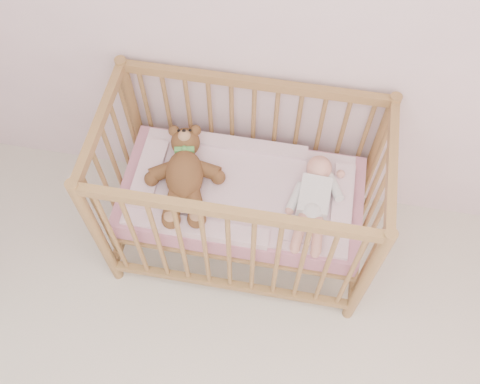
# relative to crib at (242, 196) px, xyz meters

# --- Properties ---
(wall_back) EXTENTS (4.00, 0.02, 2.70)m
(wall_back) POSITION_rel_crib_xyz_m (0.08, 0.40, 0.85)
(wall_back) COLOR white
(wall_back) RESTS_ON floor
(crib) EXTENTS (1.36, 0.76, 1.00)m
(crib) POSITION_rel_crib_xyz_m (0.00, 0.00, 0.00)
(crib) COLOR #A47845
(crib) RESTS_ON floor
(mattress) EXTENTS (1.22, 0.62, 0.13)m
(mattress) POSITION_rel_crib_xyz_m (0.00, 0.00, -0.01)
(mattress) COLOR pink
(mattress) RESTS_ON crib
(blanket) EXTENTS (1.10, 0.58, 0.06)m
(blanket) POSITION_rel_crib_xyz_m (0.00, 0.00, 0.06)
(blanket) COLOR #F3A7BB
(blanket) RESTS_ON mattress
(baby) EXTENTS (0.29, 0.57, 0.14)m
(baby) POSITION_rel_crib_xyz_m (0.36, -0.02, 0.14)
(baby) COLOR white
(baby) RESTS_ON blanket
(teddy_bear) EXTENTS (0.53, 0.66, 0.16)m
(teddy_bear) POSITION_rel_crib_xyz_m (-0.28, -0.02, 0.15)
(teddy_bear) COLOR brown
(teddy_bear) RESTS_ON blanket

